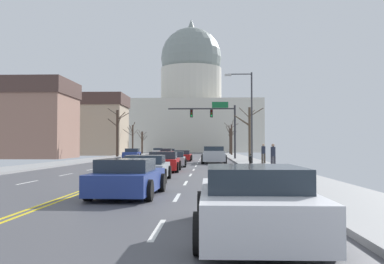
{
  "coord_description": "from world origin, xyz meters",
  "views": [
    {
      "loc": [
        4.48,
        -32.46,
        1.63
      ],
      "look_at": [
        2.14,
        29.78,
        3.61
      ],
      "focal_mm": 40.3,
      "sensor_mm": 36.0,
      "label": 1
    }
  ],
  "objects_px": {
    "sedan_near_04": "(146,169)",
    "pedestrian_01": "(263,152)",
    "sedan_near_05": "(128,178)",
    "pedestrian_00": "(273,154)",
    "sedan_near_00": "(183,156)",
    "pickup_truck_near_01": "(214,156)",
    "sedan_near_03": "(164,162)",
    "street_lamp_right": "(248,109)",
    "bicycle_parked": "(250,160)",
    "sedan_oncoming_03": "(158,151)",
    "sedan_oncoming_00": "(132,154)",
    "signal_gantry": "(216,118)",
    "sedan_oncoming_02": "(170,152)",
    "sedan_oncoming_01": "(166,153)",
    "sedan_near_02": "(174,159)",
    "sedan_near_06": "(253,202)"
  },
  "relations": [
    {
      "from": "sedan_near_04",
      "to": "pedestrian_01",
      "type": "height_order",
      "value": "pedestrian_01"
    },
    {
      "from": "sedan_near_05",
      "to": "pedestrian_00",
      "type": "xyz_separation_m",
      "value": [
        7.15,
        16.51,
        0.47
      ]
    },
    {
      "from": "sedan_near_00",
      "to": "pickup_truck_near_01",
      "type": "xyz_separation_m",
      "value": [
        3.27,
        -5.74,
        0.16
      ]
    },
    {
      "from": "sedan_near_03",
      "to": "sedan_near_04",
      "type": "relative_size",
      "value": 0.97
    },
    {
      "from": "street_lamp_right",
      "to": "bicycle_parked",
      "type": "bearing_deg",
      "value": -89.71
    },
    {
      "from": "sedan_near_00",
      "to": "sedan_near_05",
      "type": "xyz_separation_m",
      "value": [
        0.14,
        -32.18,
        0.03
      ]
    },
    {
      "from": "sedan_oncoming_03",
      "to": "pedestrian_00",
      "type": "bearing_deg",
      "value": -74.51
    },
    {
      "from": "sedan_near_05",
      "to": "sedan_oncoming_00",
      "type": "bearing_deg",
      "value": 99.92
    },
    {
      "from": "pickup_truck_near_01",
      "to": "sedan_near_03",
      "type": "height_order",
      "value": "pickup_truck_near_01"
    },
    {
      "from": "sedan_oncoming_03",
      "to": "bicycle_parked",
      "type": "height_order",
      "value": "sedan_oncoming_03"
    },
    {
      "from": "signal_gantry",
      "to": "pickup_truck_near_01",
      "type": "distance_m",
      "value": 10.79
    },
    {
      "from": "sedan_oncoming_00",
      "to": "sedan_oncoming_02",
      "type": "height_order",
      "value": "sedan_oncoming_00"
    },
    {
      "from": "sedan_oncoming_02",
      "to": "sedan_near_04",
      "type": "bearing_deg",
      "value": -86.12
    },
    {
      "from": "sedan_near_00",
      "to": "sedan_near_05",
      "type": "height_order",
      "value": "sedan_near_05"
    },
    {
      "from": "signal_gantry",
      "to": "sedan_near_04",
      "type": "height_order",
      "value": "signal_gantry"
    },
    {
      "from": "sedan_oncoming_00",
      "to": "pedestrian_01",
      "type": "xyz_separation_m",
      "value": [
        14.46,
        -18.66,
        0.46
      ]
    },
    {
      "from": "pedestrian_00",
      "to": "sedan_near_03",
      "type": "bearing_deg",
      "value": -156.67
    },
    {
      "from": "signal_gantry",
      "to": "sedan_oncoming_01",
      "type": "bearing_deg",
      "value": 117.24
    },
    {
      "from": "sedan_oncoming_00",
      "to": "bicycle_parked",
      "type": "xyz_separation_m",
      "value": [
        13.22,
        -20.04,
        -0.11
      ]
    },
    {
      "from": "sedan_oncoming_03",
      "to": "bicycle_parked",
      "type": "xyz_separation_m",
      "value": [
        12.9,
        -46.01,
        -0.08
      ]
    },
    {
      "from": "pedestrian_01",
      "to": "sedan_oncoming_01",
      "type": "bearing_deg",
      "value": 111.5
    },
    {
      "from": "sedan_near_00",
      "to": "sedan_oncoming_03",
      "type": "distance_m",
      "value": 35.65
    },
    {
      "from": "sedan_near_04",
      "to": "sedan_near_00",
      "type": "bearing_deg",
      "value": 89.73
    },
    {
      "from": "pickup_truck_near_01",
      "to": "sedan_oncoming_02",
      "type": "height_order",
      "value": "pickup_truck_near_01"
    },
    {
      "from": "sedan_oncoming_00",
      "to": "pedestrian_01",
      "type": "relative_size",
      "value": 2.66
    },
    {
      "from": "sedan_near_02",
      "to": "sedan_near_06",
      "type": "xyz_separation_m",
      "value": [
        3.53,
        -25.73,
        0.05
      ]
    },
    {
      "from": "pickup_truck_near_01",
      "to": "sedan_oncoming_01",
      "type": "bearing_deg",
      "value": 105.93
    },
    {
      "from": "signal_gantry",
      "to": "sedan_oncoming_00",
      "type": "xyz_separation_m",
      "value": [
        -10.69,
        4.81,
        -4.24
      ]
    },
    {
      "from": "sedan_oncoming_01",
      "to": "sedan_oncoming_03",
      "type": "height_order",
      "value": "sedan_oncoming_01"
    },
    {
      "from": "sedan_near_04",
      "to": "sedan_oncoming_01",
      "type": "xyz_separation_m",
      "value": [
        -3.44,
        44.38,
        0.01
      ]
    },
    {
      "from": "street_lamp_right",
      "to": "pickup_truck_near_01",
      "type": "height_order",
      "value": "street_lamp_right"
    },
    {
      "from": "sedan_near_06",
      "to": "sedan_oncoming_03",
      "type": "height_order",
      "value": "sedan_near_06"
    },
    {
      "from": "pedestrian_00",
      "to": "street_lamp_right",
      "type": "bearing_deg",
      "value": 100.22
    },
    {
      "from": "sedan_oncoming_02",
      "to": "pedestrian_00",
      "type": "relative_size",
      "value": 2.76
    },
    {
      "from": "sedan_near_02",
      "to": "sedan_oncoming_00",
      "type": "bearing_deg",
      "value": 108.3
    },
    {
      "from": "pickup_truck_near_01",
      "to": "pedestrian_00",
      "type": "height_order",
      "value": "pedestrian_00"
    },
    {
      "from": "sedan_near_05",
      "to": "sedan_near_04",
      "type": "bearing_deg",
      "value": 92.56
    },
    {
      "from": "pickup_truck_near_01",
      "to": "pedestrian_00",
      "type": "bearing_deg",
      "value": -67.92
    },
    {
      "from": "sedan_near_04",
      "to": "sedan_oncoming_01",
      "type": "relative_size",
      "value": 0.96
    },
    {
      "from": "pickup_truck_near_01",
      "to": "sedan_near_03",
      "type": "distance_m",
      "value": 13.52
    },
    {
      "from": "sedan_near_03",
      "to": "sedan_oncoming_03",
      "type": "bearing_deg",
      "value": 97.07
    },
    {
      "from": "sedan_oncoming_03",
      "to": "sedan_near_03",
      "type": "bearing_deg",
      "value": -82.93
    },
    {
      "from": "sedan_oncoming_02",
      "to": "sedan_oncoming_03",
      "type": "xyz_separation_m",
      "value": [
        -3.05,
        8.57,
        0.03
      ]
    },
    {
      "from": "sedan_near_00",
      "to": "sedan_oncoming_01",
      "type": "distance_m",
      "value": 18.52
    },
    {
      "from": "street_lamp_right",
      "to": "sedan_near_05",
      "type": "xyz_separation_m",
      "value": [
        -6.0,
        -22.86,
        -4.19
      ]
    },
    {
      "from": "sedan_near_05",
      "to": "sedan_oncoming_00",
      "type": "distance_m",
      "value": 41.83
    },
    {
      "from": "sedan_near_02",
      "to": "sedan_near_04",
      "type": "height_order",
      "value": "sedan_near_04"
    },
    {
      "from": "street_lamp_right",
      "to": "pickup_truck_near_01",
      "type": "bearing_deg",
      "value": 128.91
    },
    {
      "from": "pickup_truck_near_01",
      "to": "sedan_near_05",
      "type": "distance_m",
      "value": 26.62
    },
    {
      "from": "street_lamp_right",
      "to": "sedan_near_02",
      "type": "relative_size",
      "value": 1.81
    }
  ]
}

